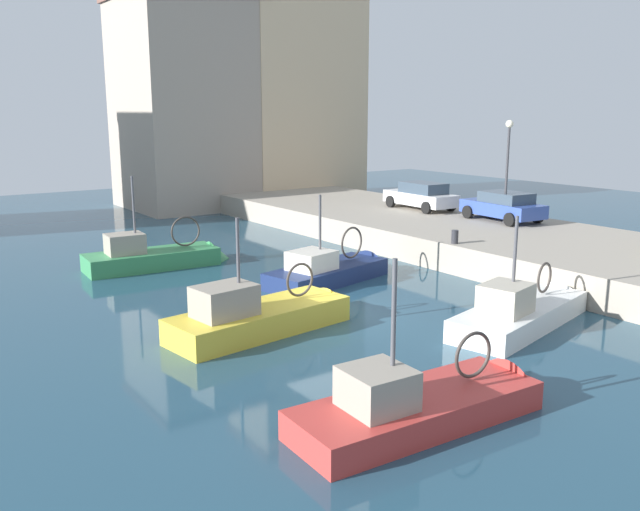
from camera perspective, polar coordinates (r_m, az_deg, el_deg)
water_surface at (r=21.66m, az=1.55°, el=-5.11°), size 80.00×80.00×0.00m
quay_wall at (r=29.65m, az=19.66°, el=0.11°), size 9.00×56.00×1.20m
fishing_boat_red at (r=14.87m, az=9.35°, el=-13.17°), size 6.47×2.36×4.50m
fishing_boat_yellow at (r=20.30m, az=-4.47°, el=-5.95°), size 6.58×2.59×4.38m
fishing_boat_green at (r=29.07m, az=-13.44°, el=-0.71°), size 6.31×2.43×4.74m
fishing_boat_navy at (r=26.02m, az=1.15°, el=-1.87°), size 6.27×3.10×4.27m
fishing_boat_white at (r=21.76m, az=16.99°, el=-5.26°), size 6.84×3.27×4.33m
parked_car_blue at (r=33.81m, az=15.31°, el=4.08°), size 2.31×4.24×1.41m
parked_car_white at (r=36.90m, az=8.59°, el=5.06°), size 2.07×4.42×1.47m
mooring_bollard_north at (r=27.55m, az=11.38°, el=1.56°), size 0.28×0.28×0.55m
quay_streetlamp at (r=32.86m, az=15.67°, el=8.28°), size 0.36×0.36×4.83m
waterfront_building_west_mid at (r=46.77m, az=-11.21°, el=12.61°), size 8.49×8.52×13.90m
waterfront_building_central at (r=49.60m, az=-2.29°, el=15.42°), size 9.19×6.35×18.46m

